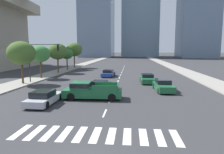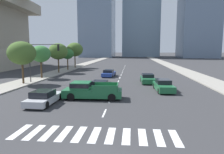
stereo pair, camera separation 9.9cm
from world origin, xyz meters
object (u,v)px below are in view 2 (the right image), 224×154
Objects in this scene: sedan_green_0 at (148,79)px; sedan_silver_3 at (44,98)px; traffic_signal_far at (41,54)px; street_tree_nearest at (22,53)px; sedan_blue_4 at (109,73)px; street_tree_fifth at (75,50)px; street_tree_third at (58,51)px; pickup_truck at (90,91)px; sedan_green_1 at (163,86)px; street_tree_fourth at (67,54)px; street_tree_second at (41,54)px; sedan_black_2 at (100,86)px.

sedan_silver_3 is at bearing -40.09° from sedan_green_0.
traffic_signal_far is 1.00× the size of street_tree_nearest.
sedan_green_0 is 0.78× the size of traffic_signal_far.
traffic_signal_far is at bearing 32.05° from street_tree_nearest.
sedan_silver_3 is 19.75m from sedan_blue_4.
street_tree_fifth reaches higher than sedan_green_0.
street_tree_third reaches higher than street_tree_nearest.
street_tree_nearest is (-7.40, 9.78, 3.80)m from sedan_silver_3.
pickup_truck is at bearing -71.78° from street_tree_fifth.
traffic_signal_far is at bearing -80.43° from street_tree_third.
sedan_green_1 is at bearing -13.82° from traffic_signal_far.
street_tree_fourth is (-0.00, 19.99, -0.47)m from street_tree_nearest.
sedan_green_0 is at bearing -52.97° from street_tree_fifth.
street_tree_second reaches higher than sedan_blue_4.
street_tree_third is at bearing -123.62° from sedan_green_0.
street_tree_nearest is (-11.09, 7.43, 3.56)m from pickup_truck.
sedan_silver_3 is at bearing -64.62° from traffic_signal_far.
street_tree_third reaches higher than traffic_signal_far.
traffic_signal_far reaches higher than sedan_blue_4.
pickup_truck is 1.30× the size of sedan_silver_3.
sedan_green_1 is at bearing 11.86° from sedan_green_0.
sedan_silver_3 is 0.83× the size of street_tree_second.
street_tree_third is (-0.00, 13.96, 0.14)m from street_tree_nearest.
pickup_truck is 0.87× the size of street_tree_fifth.
pickup_truck is 29.74m from street_tree_fourth.
sedan_black_2 is 0.66× the size of street_tree_fifth.
sedan_blue_4 is (3.63, 19.41, 0.01)m from sedan_silver_3.
traffic_signal_far reaches higher than street_tree_second.
sedan_silver_3 is 25.18m from street_tree_third.
sedan_green_1 is 7.48m from sedan_black_2.
street_tree_nearest is 5.84m from street_tree_second.
sedan_green_0 is 18.13m from street_tree_second.
sedan_green_1 is 0.82× the size of street_tree_nearest.
sedan_silver_3 is at bearing 174.21° from sedan_blue_4.
pickup_truck is at bearing -50.12° from street_tree_second.
sedan_green_1 is at bearing -81.95° from sedan_black_2.
street_tree_fourth is (-11.49, 23.45, 3.34)m from sedan_black_2.
sedan_black_2 is (0.40, 3.97, -0.24)m from pickup_truck.
street_tree_third is at bearing 36.41° from sedan_black_2.
street_tree_fifth is (-17.55, 23.26, 4.33)m from sedan_green_0.
street_tree_third is 6.06m from street_tree_fourth.
street_tree_third is at bearing 17.88° from sedan_silver_3.
sedan_green_1 is 13.49m from sedan_silver_3.
street_tree_second reaches higher than sedan_black_2.
street_tree_second is at bearing 113.75° from sedan_blue_4.
sedan_blue_4 is at bearing 42.97° from traffic_signal_far.
street_tree_third reaches higher than sedan_black_2.
street_tree_third is (-11.03, 4.33, 3.94)m from sedan_blue_4.
sedan_silver_3 is 0.89× the size of street_tree_fourth.
traffic_signal_far is at bearing -106.85° from sedan_green_1.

